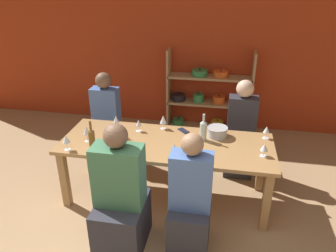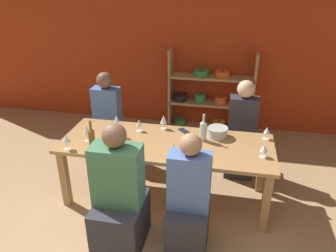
{
  "view_description": "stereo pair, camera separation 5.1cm",
  "coord_description": "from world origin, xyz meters",
  "px_view_note": "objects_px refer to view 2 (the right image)",
  "views": [
    {
      "loc": [
        0.72,
        -1.45,
        2.44
      ],
      "look_at": [
        0.13,
        1.77,
        0.88
      ],
      "focal_mm": 35.0,
      "sensor_mm": 36.0,
      "label": 1
    },
    {
      "loc": [
        0.77,
        -1.44,
        2.44
      ],
      "look_at": [
        0.13,
        1.77,
        0.88
      ],
      "focal_mm": 35.0,
      "sensor_mm": 36.0,
      "label": 2
    }
  ],
  "objects_px": {
    "shelf_unit": "(211,100)",
    "person_far_b": "(241,139)",
    "wine_glass_white_d": "(264,148)",
    "wine_glass_red_a": "(122,129)",
    "wine_glass_empty_a": "(139,123)",
    "wine_bottle_dark": "(92,137)",
    "wine_glass_white_b": "(173,148)",
    "wine_glass_red_d": "(164,120)",
    "person_near_b": "(120,204)",
    "wine_bottle_green": "(203,130)",
    "wine_glass_empty_b": "(87,130)",
    "wine_glass_red_b": "(66,139)",
    "person_near_a": "(188,209)",
    "cell_phone": "(184,131)",
    "wine_glass_white_a": "(267,131)",
    "wine_glass_white_c": "(117,119)",
    "dining_table": "(166,149)",
    "person_far_a": "(109,127)",
    "mixing_bowl": "(218,132)",
    "wine_glass_red_c": "(198,141)"
  },
  "relations": [
    {
      "from": "wine_glass_white_a",
      "to": "wine_glass_white_c",
      "type": "bearing_deg",
      "value": -177.69
    },
    {
      "from": "wine_bottle_dark",
      "to": "wine_glass_empty_b",
      "type": "relative_size",
      "value": 1.62
    },
    {
      "from": "wine_glass_red_d",
      "to": "wine_glass_white_b",
      "type": "bearing_deg",
      "value": -70.26
    },
    {
      "from": "wine_glass_empty_a",
      "to": "person_near_b",
      "type": "xyz_separation_m",
      "value": [
        0.09,
        -1.01,
        -0.36
      ]
    },
    {
      "from": "wine_glass_white_c",
      "to": "wine_glass_red_a",
      "type": "bearing_deg",
      "value": -56.5
    },
    {
      "from": "person_far_b",
      "to": "wine_glass_empty_b",
      "type": "bearing_deg",
      "value": 27.62
    },
    {
      "from": "wine_glass_white_c",
      "to": "mixing_bowl",
      "type": "bearing_deg",
      "value": 1.12
    },
    {
      "from": "wine_glass_white_c",
      "to": "person_near_b",
      "type": "xyz_separation_m",
      "value": [
        0.36,
        -1.02,
        -0.38
      ]
    },
    {
      "from": "wine_glass_white_a",
      "to": "wine_glass_red_b",
      "type": "bearing_deg",
      "value": -162.59
    },
    {
      "from": "wine_glass_white_c",
      "to": "cell_phone",
      "type": "height_order",
      "value": "wine_glass_white_c"
    },
    {
      "from": "wine_glass_red_a",
      "to": "wine_glass_empty_b",
      "type": "relative_size",
      "value": 0.81
    },
    {
      "from": "dining_table",
      "to": "wine_glass_red_b",
      "type": "distance_m",
      "value": 1.07
    },
    {
      "from": "dining_table",
      "to": "wine_glass_white_b",
      "type": "bearing_deg",
      "value": -67.59
    },
    {
      "from": "mixing_bowl",
      "to": "wine_glass_red_b",
      "type": "xyz_separation_m",
      "value": [
        -1.53,
        -0.6,
        0.06
      ]
    },
    {
      "from": "wine_glass_empty_a",
      "to": "person_far_a",
      "type": "distance_m",
      "value": 0.89
    },
    {
      "from": "wine_bottle_dark",
      "to": "wine_glass_white_b",
      "type": "height_order",
      "value": "wine_bottle_dark"
    },
    {
      "from": "wine_bottle_dark",
      "to": "wine_glass_white_b",
      "type": "distance_m",
      "value": 0.9
    },
    {
      "from": "wine_glass_red_b",
      "to": "cell_phone",
      "type": "height_order",
      "value": "wine_glass_red_b"
    },
    {
      "from": "wine_glass_red_b",
      "to": "cell_phone",
      "type": "relative_size",
      "value": 1.08
    },
    {
      "from": "wine_bottle_green",
      "to": "wine_glass_white_d",
      "type": "height_order",
      "value": "wine_bottle_green"
    },
    {
      "from": "mixing_bowl",
      "to": "wine_glass_empty_a",
      "type": "relative_size",
      "value": 1.62
    },
    {
      "from": "wine_glass_empty_a",
      "to": "wine_glass_white_b",
      "type": "bearing_deg",
      "value": -47.49
    },
    {
      "from": "cell_phone",
      "to": "person_near_b",
      "type": "distance_m",
      "value": 1.22
    },
    {
      "from": "wine_glass_red_b",
      "to": "person_near_a",
      "type": "distance_m",
      "value": 1.46
    },
    {
      "from": "wine_glass_red_d",
      "to": "person_far_a",
      "type": "bearing_deg",
      "value": 154.35
    },
    {
      "from": "mixing_bowl",
      "to": "wine_glass_white_c",
      "type": "xyz_separation_m",
      "value": [
        -1.19,
        -0.02,
        0.06
      ]
    },
    {
      "from": "dining_table",
      "to": "wine_bottle_dark",
      "type": "distance_m",
      "value": 0.82
    },
    {
      "from": "person_far_a",
      "to": "wine_bottle_dark",
      "type": "bearing_deg",
      "value": 102.38
    },
    {
      "from": "wine_glass_red_a",
      "to": "wine_glass_red_b",
      "type": "distance_m",
      "value": 0.61
    },
    {
      "from": "wine_glass_white_a",
      "to": "person_far_a",
      "type": "bearing_deg",
      "value": 167.56
    },
    {
      "from": "cell_phone",
      "to": "person_near_b",
      "type": "bearing_deg",
      "value": -111.15
    },
    {
      "from": "wine_bottle_dark",
      "to": "wine_glass_empty_a",
      "type": "height_order",
      "value": "wine_bottle_dark"
    },
    {
      "from": "wine_glass_red_c",
      "to": "person_near_b",
      "type": "height_order",
      "value": "person_near_b"
    },
    {
      "from": "wine_glass_empty_b",
      "to": "person_far_b",
      "type": "height_order",
      "value": "person_far_b"
    },
    {
      "from": "wine_glass_empty_b",
      "to": "wine_glass_red_d",
      "type": "xyz_separation_m",
      "value": [
        0.76,
        0.47,
        -0.02
      ]
    },
    {
      "from": "wine_bottle_dark",
      "to": "wine_glass_white_d",
      "type": "relative_size",
      "value": 2.21
    },
    {
      "from": "wine_glass_red_d",
      "to": "person_near_b",
      "type": "relative_size",
      "value": 0.13
    },
    {
      "from": "shelf_unit",
      "to": "person_far_b",
      "type": "height_order",
      "value": "shelf_unit"
    },
    {
      "from": "person_near_b",
      "to": "wine_glass_white_d",
      "type": "bearing_deg",
      "value": 27.64
    },
    {
      "from": "dining_table",
      "to": "wine_bottle_dark",
      "type": "relative_size",
      "value": 7.63
    },
    {
      "from": "wine_glass_red_d",
      "to": "person_near_b",
      "type": "height_order",
      "value": "person_near_b"
    },
    {
      "from": "shelf_unit",
      "to": "wine_glass_red_c",
      "type": "xyz_separation_m",
      "value": [
        0.01,
        -2.07,
        0.31
      ]
    },
    {
      "from": "shelf_unit",
      "to": "wine_glass_white_d",
      "type": "relative_size",
      "value": 9.9
    },
    {
      "from": "person_far_b",
      "to": "shelf_unit",
      "type": "bearing_deg",
      "value": -68.74
    },
    {
      "from": "shelf_unit",
      "to": "wine_glass_red_a",
      "type": "xyz_separation_m",
      "value": [
        -0.86,
        -1.95,
        0.32
      ]
    },
    {
      "from": "dining_table",
      "to": "wine_glass_white_d",
      "type": "xyz_separation_m",
      "value": [
        1.02,
        -0.11,
        0.18
      ]
    },
    {
      "from": "wine_glass_red_b",
      "to": "wine_glass_red_c",
      "type": "distance_m",
      "value": 1.38
    },
    {
      "from": "wine_glass_red_a",
      "to": "wine_glass_empty_a",
      "type": "relative_size",
      "value": 1.05
    },
    {
      "from": "wine_glass_white_b",
      "to": "person_near_a",
      "type": "xyz_separation_m",
      "value": [
        0.22,
        -0.38,
        -0.41
      ]
    },
    {
      "from": "wine_glass_red_c",
      "to": "person_near_a",
      "type": "bearing_deg",
      "value": -90.29
    }
  ]
}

